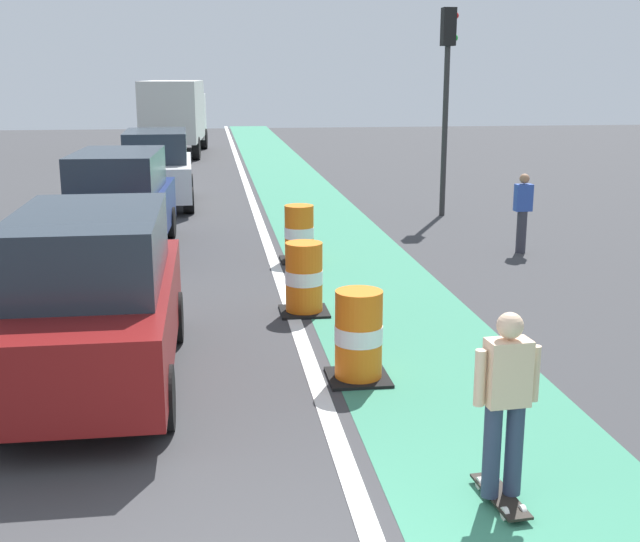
{
  "coord_description": "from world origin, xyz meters",
  "views": [
    {
      "loc": [
        -0.27,
        -4.73,
        3.56
      ],
      "look_at": [
        1.08,
        5.29,
        1.1
      ],
      "focal_mm": 45.79,
      "sensor_mm": 36.0,
      "label": 1
    }
  ],
  "objects_px": {
    "parked_suv_nearest": "(92,298)",
    "delivery_truck_down_block": "(175,113)",
    "pedestrian_crossing": "(523,211)",
    "traffic_light_corner": "(447,75)",
    "traffic_barrel_mid": "(304,279)",
    "parked_suv_third": "(157,168)",
    "skateboarder_on_lane": "(506,403)",
    "parked_suv_second": "(119,202)",
    "traffic_barrel_back": "(299,234)",
    "traffic_barrel_front": "(359,337)"
  },
  "relations": [
    {
      "from": "traffic_barrel_front",
      "to": "parked_suv_second",
      "type": "bearing_deg",
      "value": 114.63
    },
    {
      "from": "parked_suv_second",
      "to": "traffic_light_corner",
      "type": "distance_m",
      "value": 8.77
    },
    {
      "from": "traffic_light_corner",
      "to": "pedestrian_crossing",
      "type": "distance_m",
      "value": 5.28
    },
    {
      "from": "parked_suv_nearest",
      "to": "traffic_barrel_mid",
      "type": "distance_m",
      "value": 3.77
    },
    {
      "from": "pedestrian_crossing",
      "to": "parked_suv_second",
      "type": "bearing_deg",
      "value": 171.79
    },
    {
      "from": "skateboarder_on_lane",
      "to": "pedestrian_crossing",
      "type": "bearing_deg",
      "value": 67.93
    },
    {
      "from": "parked_suv_third",
      "to": "pedestrian_crossing",
      "type": "distance_m",
      "value": 10.47
    },
    {
      "from": "parked_suv_third",
      "to": "traffic_barrel_front",
      "type": "distance_m",
      "value": 14.01
    },
    {
      "from": "skateboarder_on_lane",
      "to": "pedestrian_crossing",
      "type": "distance_m",
      "value": 10.24
    },
    {
      "from": "traffic_light_corner",
      "to": "traffic_barrel_back",
      "type": "bearing_deg",
      "value": -131.88
    },
    {
      "from": "skateboarder_on_lane",
      "to": "traffic_barrel_front",
      "type": "bearing_deg",
      "value": 102.77
    },
    {
      "from": "traffic_barrel_front",
      "to": "traffic_barrel_back",
      "type": "relative_size",
      "value": 1.0
    },
    {
      "from": "skateboarder_on_lane",
      "to": "delivery_truck_down_block",
      "type": "relative_size",
      "value": 0.22
    },
    {
      "from": "parked_suv_second",
      "to": "delivery_truck_down_block",
      "type": "height_order",
      "value": "delivery_truck_down_block"
    },
    {
      "from": "pedestrian_crossing",
      "to": "parked_suv_nearest",
      "type": "bearing_deg",
      "value": -140.89
    },
    {
      "from": "parked_suv_nearest",
      "to": "delivery_truck_down_block",
      "type": "height_order",
      "value": "delivery_truck_down_block"
    },
    {
      "from": "traffic_light_corner",
      "to": "pedestrian_crossing",
      "type": "relative_size",
      "value": 3.17
    },
    {
      "from": "traffic_barrel_back",
      "to": "traffic_light_corner",
      "type": "height_order",
      "value": "traffic_light_corner"
    },
    {
      "from": "parked_suv_nearest",
      "to": "pedestrian_crossing",
      "type": "relative_size",
      "value": 2.86
    },
    {
      "from": "parked_suv_nearest",
      "to": "traffic_light_corner",
      "type": "xyz_separation_m",
      "value": [
        7.27,
        10.74,
        2.47
      ]
    },
    {
      "from": "delivery_truck_down_block",
      "to": "traffic_light_corner",
      "type": "bearing_deg",
      "value": -66.74
    },
    {
      "from": "parked_suv_second",
      "to": "traffic_light_corner",
      "type": "xyz_separation_m",
      "value": [
        7.7,
        3.4,
        2.47
      ]
    },
    {
      "from": "pedestrian_crossing",
      "to": "parked_suv_third",
      "type": "bearing_deg",
      "value": 136.82
    },
    {
      "from": "traffic_barrel_back",
      "to": "traffic_barrel_mid",
      "type": "bearing_deg",
      "value": -95.09
    },
    {
      "from": "parked_suv_second",
      "to": "parked_suv_third",
      "type": "distance_m",
      "value": 6.02
    },
    {
      "from": "parked_suv_second",
      "to": "traffic_barrel_front",
      "type": "distance_m",
      "value": 8.43
    },
    {
      "from": "parked_suv_third",
      "to": "delivery_truck_down_block",
      "type": "xyz_separation_m",
      "value": [
        -0.01,
        14.4,
        0.81
      ]
    },
    {
      "from": "delivery_truck_down_block",
      "to": "skateboarder_on_lane",
      "type": "bearing_deg",
      "value": -83.04
    },
    {
      "from": "traffic_barrel_back",
      "to": "pedestrian_crossing",
      "type": "xyz_separation_m",
      "value": [
        4.54,
        0.13,
        0.33
      ]
    },
    {
      "from": "parked_suv_second",
      "to": "traffic_barrel_back",
      "type": "bearing_deg",
      "value": -20.21
    },
    {
      "from": "parked_suv_nearest",
      "to": "traffic_light_corner",
      "type": "relative_size",
      "value": 0.9
    },
    {
      "from": "traffic_barrel_front",
      "to": "traffic_light_corner",
      "type": "xyz_separation_m",
      "value": [
        4.2,
        11.05,
        2.97
      ]
    },
    {
      "from": "parked_suv_nearest",
      "to": "traffic_barrel_back",
      "type": "distance_m",
      "value": 6.8
    },
    {
      "from": "traffic_light_corner",
      "to": "pedestrian_crossing",
      "type": "height_order",
      "value": "traffic_light_corner"
    },
    {
      "from": "delivery_truck_down_block",
      "to": "parked_suv_second",
      "type": "bearing_deg",
      "value": -91.1
    },
    {
      "from": "traffic_barrel_front",
      "to": "traffic_barrel_back",
      "type": "bearing_deg",
      "value": 90.06
    },
    {
      "from": "delivery_truck_down_block",
      "to": "traffic_light_corner",
      "type": "height_order",
      "value": "traffic_light_corner"
    },
    {
      "from": "delivery_truck_down_block",
      "to": "pedestrian_crossing",
      "type": "xyz_separation_m",
      "value": [
        7.64,
        -21.57,
        -0.98
      ]
    },
    {
      "from": "traffic_barrel_back",
      "to": "pedestrian_crossing",
      "type": "distance_m",
      "value": 4.55
    },
    {
      "from": "skateboarder_on_lane",
      "to": "parked_suv_third",
      "type": "distance_m",
      "value": 17.08
    },
    {
      "from": "traffic_barrel_back",
      "to": "traffic_light_corner",
      "type": "xyz_separation_m",
      "value": [
        4.2,
        4.69,
        2.97
      ]
    },
    {
      "from": "delivery_truck_down_block",
      "to": "parked_suv_third",
      "type": "bearing_deg",
      "value": -89.97
    },
    {
      "from": "delivery_truck_down_block",
      "to": "traffic_barrel_mid",
      "type": "bearing_deg",
      "value": -83.68
    },
    {
      "from": "traffic_light_corner",
      "to": "delivery_truck_down_block",
      "type": "bearing_deg",
      "value": 113.26
    },
    {
      "from": "traffic_barrel_mid",
      "to": "traffic_barrel_back",
      "type": "height_order",
      "value": "same"
    },
    {
      "from": "pedestrian_crossing",
      "to": "skateboarder_on_lane",
      "type": "bearing_deg",
      "value": -112.07
    },
    {
      "from": "parked_suv_nearest",
      "to": "parked_suv_second",
      "type": "xyz_separation_m",
      "value": [
        -0.43,
        7.34,
        0.0
      ]
    },
    {
      "from": "traffic_barrel_mid",
      "to": "delivery_truck_down_block",
      "type": "distance_m",
      "value": 25.4
    },
    {
      "from": "skateboarder_on_lane",
      "to": "traffic_barrel_front",
      "type": "xyz_separation_m",
      "value": [
        -0.68,
        3.0,
        -0.38
      ]
    },
    {
      "from": "parked_suv_second",
      "to": "traffic_barrel_mid",
      "type": "relative_size",
      "value": 4.29
    }
  ]
}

